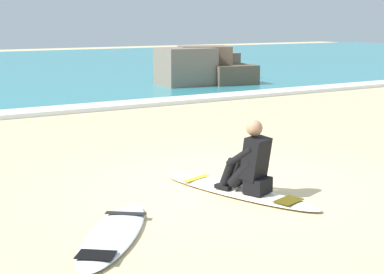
{
  "coord_description": "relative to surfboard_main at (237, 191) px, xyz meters",
  "views": [
    {
      "loc": [
        -4.44,
        -6.3,
        2.26
      ],
      "look_at": [
        -0.04,
        0.89,
        0.55
      ],
      "focal_mm": 54.18,
      "sensor_mm": 36.0,
      "label": 1
    }
  ],
  "objects": [
    {
      "name": "ground_plane",
      "position": [
        0.08,
        0.31,
        -0.04
      ],
      "size": [
        80.0,
        80.0,
        0.0
      ],
      "primitive_type": "plane",
      "color": "#CCB584"
    },
    {
      "name": "breaking_foam",
      "position": [
        0.08,
        7.91,
        0.02
      ],
      "size": [
        80.0,
        0.9,
        0.11
      ],
      "primitive_type": "cube",
      "color": "white",
      "rests_on": "ground"
    },
    {
      "name": "surfboard_main",
      "position": [
        0.0,
        0.0,
        0.0
      ],
      "size": [
        1.22,
        2.58,
        0.08
      ],
      "color": "#EFE5C6",
      "rests_on": "ground"
    },
    {
      "name": "surfer_seated",
      "position": [
        0.05,
        -0.21,
        0.4
      ],
      "size": [
        0.56,
        0.77,
        0.95
      ],
      "color": "black",
      "rests_on": "surfboard_main"
    },
    {
      "name": "surfboard_spare_near",
      "position": [
        -2.05,
        -0.61,
        0.0
      ],
      "size": [
        1.66,
        1.9,
        0.08
      ],
      "color": "silver",
      "rests_on": "ground"
    },
    {
      "name": "rock_outcrop_distant",
      "position": [
        6.47,
        10.92,
        0.57
      ],
      "size": [
        3.91,
        2.86,
        1.36
      ],
      "color": "brown",
      "rests_on": "ground"
    }
  ]
}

